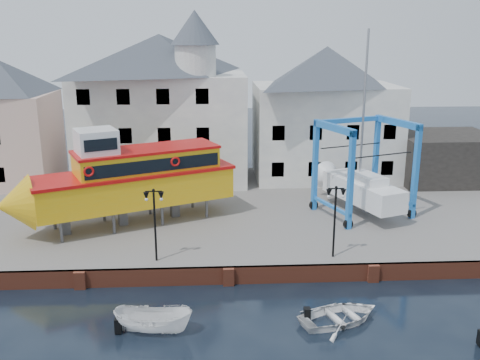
{
  "coord_description": "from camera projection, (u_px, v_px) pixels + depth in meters",
  "views": [
    {
      "loc": [
        -0.8,
        -26.66,
        13.38
      ],
      "look_at": [
        1.0,
        7.0,
        4.0
      ],
      "focal_mm": 40.0,
      "sensor_mm": 36.0,
      "label": 1
    }
  ],
  "objects": [
    {
      "name": "lamp_post_left",
      "position": [
        154.0,
        207.0,
        29.11
      ],
      "size": [
        1.12,
        0.32,
        4.2
      ],
      "color": "black",
      "rests_on": "hardstanding"
    },
    {
      "name": "hardstanding",
      "position": [
        224.0,
        211.0,
        39.73
      ],
      "size": [
        44.0,
        22.0,
        1.0
      ],
      "primitive_type": "cube",
      "color": "slate",
      "rests_on": "ground"
    },
    {
      "name": "tour_boat",
      "position": [
        121.0,
        180.0,
        34.68
      ],
      "size": [
        15.14,
        9.43,
        6.53
      ],
      "rotation": [
        0.0,
        0.0,
        0.43
      ],
      "color": "#59595E",
      "rests_on": "hardstanding"
    },
    {
      "name": "building_white_main",
      "position": [
        163.0,
        106.0,
        44.75
      ],
      "size": [
        14.0,
        8.3,
        14.0
      ],
      "color": "silver",
      "rests_on": "hardstanding"
    },
    {
      "name": "motorboat_a",
      "position": [
        154.0,
        332.0,
        24.65
      ],
      "size": [
        3.88,
        1.97,
        1.43
      ],
      "primitive_type": "imported",
      "rotation": [
        0.0,
        0.0,
        1.41
      ],
      "color": "white",
      "rests_on": "ground"
    },
    {
      "name": "building_pink",
      "position": [
        3.0,
        123.0,
        44.02
      ],
      "size": [
        8.0,
        7.0,
        10.3
      ],
      "color": "beige",
      "rests_on": "hardstanding"
    },
    {
      "name": "travel_lift",
      "position": [
        357.0,
        182.0,
        37.77
      ],
      "size": [
        7.09,
        8.54,
        12.58
      ],
      "rotation": [
        0.0,
        0.0,
        0.36
      ],
      "color": "blue",
      "rests_on": "hardstanding"
    },
    {
      "name": "lamp_post_right",
      "position": [
        335.0,
        204.0,
        29.62
      ],
      "size": [
        1.12,
        0.32,
        4.2
      ],
      "color": "black",
      "rests_on": "hardstanding"
    },
    {
      "name": "motorboat_b",
      "position": [
        340.0,
        321.0,
        25.57
      ],
      "size": [
        4.83,
        4.13,
        0.85
      ],
      "primitive_type": "imported",
      "rotation": [
        0.0,
        0.0,
        1.92
      ],
      "color": "white",
      "rests_on": "ground"
    },
    {
      "name": "shed_dark",
      "position": [
        443.0,
        157.0,
        45.81
      ],
      "size": [
        8.0,
        7.0,
        4.0
      ],
      "primitive_type": "cube",
      "color": "black",
      "rests_on": "hardstanding"
    },
    {
      "name": "quay_wall",
      "position": [
        229.0,
        275.0,
        29.25
      ],
      "size": [
        44.0,
        0.47,
        1.0
      ],
      "color": "brown",
      "rests_on": "ground"
    },
    {
      "name": "ground",
      "position": [
        229.0,
        285.0,
        29.28
      ],
      "size": [
        140.0,
        140.0,
        0.0
      ],
      "primitive_type": "plane",
      "color": "black",
      "rests_on": "ground"
    },
    {
      "name": "building_white_right",
      "position": [
        325.0,
        113.0,
        46.25
      ],
      "size": [
        12.0,
        8.0,
        11.2
      ],
      "color": "silver",
      "rests_on": "hardstanding"
    }
  ]
}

